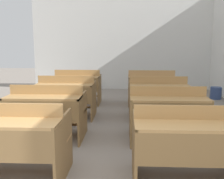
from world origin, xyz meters
TOP-DOWN VIEW (x-y plane):
  - wall_back at (0.00, 7.22)m, footprint 5.82×0.06m
  - bench_front_left at (-1.08, 1.15)m, footprint 1.11×0.77m
  - bench_front_right at (0.75, 1.14)m, footprint 1.11×0.77m
  - bench_second_left at (-1.09, 2.42)m, footprint 1.11×0.77m
  - bench_second_right at (0.73, 2.38)m, footprint 1.11×0.77m
  - bench_third_left at (-1.06, 3.64)m, footprint 1.11×0.77m
  - bench_third_right at (0.75, 3.63)m, footprint 1.11×0.77m
  - bench_back_left at (-1.07, 4.89)m, footprint 1.11×0.77m
  - bench_back_right at (0.74, 4.86)m, footprint 1.11×0.77m
  - wastepaper_bin at (2.56, 5.67)m, footprint 0.30×0.30m

SIDE VIEW (x-z plane):
  - wastepaper_bin at x=2.56m, z-range 0.00..0.32m
  - bench_front_left at x=-1.08m, z-range 0.03..0.87m
  - bench_front_right at x=0.75m, z-range 0.03..0.87m
  - bench_second_left at x=-1.09m, z-range 0.03..0.87m
  - bench_second_right at x=0.73m, z-range 0.03..0.87m
  - bench_third_left at x=-1.06m, z-range 0.03..0.87m
  - bench_third_right at x=0.75m, z-range 0.03..0.87m
  - bench_back_left at x=-1.07m, z-range 0.03..0.87m
  - bench_back_right at x=0.74m, z-range 0.03..0.87m
  - wall_back at x=0.00m, z-range 0.00..3.11m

